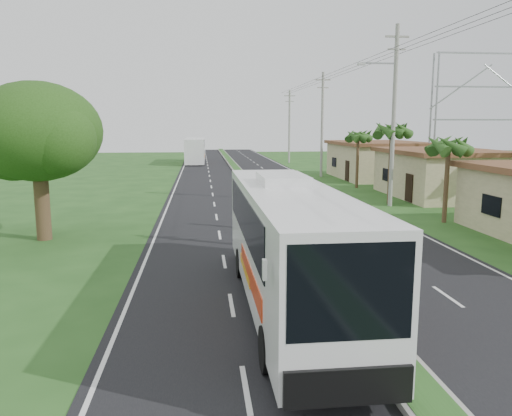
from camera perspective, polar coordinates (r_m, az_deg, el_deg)
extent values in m
plane|color=#244C1B|center=(16.25, 9.81, -10.44)|extent=(180.00, 180.00, 0.00)
cube|color=black|center=(35.36, 0.89, 0.52)|extent=(14.00, 160.00, 0.02)
cube|color=gray|center=(35.35, 0.89, 0.66)|extent=(1.20, 160.00, 0.17)
cube|color=#244C1B|center=(35.34, 0.89, 0.80)|extent=(0.95, 160.00, 0.02)
cube|color=silver|center=(35.18, -10.01, 0.31)|extent=(0.12, 160.00, 0.01)
cube|color=silver|center=(36.79, 11.30, 0.67)|extent=(0.12, 160.00, 0.01)
cube|color=tan|center=(41.17, 20.28, 3.54)|extent=(7.00, 10.00, 3.35)
cube|color=brown|center=(41.05, 20.43, 6.08)|extent=(7.60, 10.60, 0.32)
cube|color=tan|center=(54.01, 13.68, 5.20)|extent=(8.00, 11.00, 3.50)
cube|color=brown|center=(53.91, 13.76, 7.22)|extent=(8.60, 11.60, 0.32)
cylinder|color=#473321|center=(30.17, 20.93, 2.75)|extent=(0.26, 0.26, 4.60)
cylinder|color=#473321|center=(36.25, 15.09, 4.70)|extent=(0.26, 0.26, 5.40)
cylinder|color=#473321|center=(44.90, 11.51, 5.30)|extent=(0.26, 0.26, 4.80)
cylinder|color=#473321|center=(26.06, -23.27, 0.97)|extent=(0.70, 0.70, 4.00)
ellipsoid|color=#1F4312|center=(25.83, -23.73, 8.01)|extent=(6.00, 6.00, 4.68)
sphere|color=#1F4312|center=(27.04, -26.01, 6.82)|extent=(3.80, 3.80, 3.80)
sphere|color=#1F4312|center=(24.54, -21.69, 7.40)|extent=(3.40, 3.40, 3.40)
cylinder|color=gray|center=(35.10, 15.46, 9.93)|extent=(0.28, 0.28, 12.00)
cube|color=gray|center=(35.56, 15.84, 18.33)|extent=(1.60, 0.12, 0.12)
cube|color=gray|center=(35.44, 15.78, 17.06)|extent=(1.20, 0.10, 0.10)
cube|color=gray|center=(34.91, 13.81, 15.77)|extent=(2.40, 0.10, 0.10)
cylinder|color=gray|center=(54.21, 7.56, 9.36)|extent=(0.28, 0.28, 11.00)
cube|color=gray|center=(54.41, 7.67, 14.32)|extent=(1.60, 0.12, 0.12)
cube|color=gray|center=(54.35, 7.65, 13.48)|extent=(1.20, 0.10, 0.10)
cylinder|color=gray|center=(73.79, 3.83, 9.23)|extent=(0.28, 0.28, 10.50)
cube|color=gray|center=(73.91, 3.87, 12.68)|extent=(1.60, 0.12, 0.12)
cube|color=gray|center=(73.87, 3.86, 12.06)|extent=(1.20, 0.10, 0.10)
cylinder|color=gray|center=(49.06, 19.83, 9.48)|extent=(0.18, 0.18, 12.00)
cylinder|color=gray|center=(49.96, 19.32, 9.50)|extent=(0.18, 0.18, 12.00)
cube|color=gray|center=(51.86, 24.62, 9.16)|extent=(10.00, 0.14, 0.14)
cube|color=gray|center=(51.97, 24.85, 12.46)|extent=(10.00, 0.14, 0.14)
cube|color=gray|center=(52.26, 25.09, 15.73)|extent=(10.00, 0.14, 0.14)
cube|color=white|center=(14.91, 3.76, -3.85)|extent=(2.60, 12.25, 3.21)
cube|color=black|center=(15.36, 3.38, -0.76)|extent=(2.64, 9.80, 1.29)
cube|color=black|center=(9.10, 10.66, -9.37)|extent=(2.30, 0.15, 1.80)
cube|color=red|center=(13.92, 4.63, -7.57)|extent=(2.62, 5.32, 0.56)
cube|color=#FFAD15|center=(15.43, 3.52, -6.84)|extent=(2.61, 3.07, 0.26)
cube|color=white|center=(15.81, 3.04, 3.35)|extent=(1.44, 2.45, 0.29)
cylinder|color=black|center=(11.61, 1.37, -15.83)|extent=(0.33, 1.06, 1.06)
cylinder|color=black|center=(12.12, 12.62, -14.95)|extent=(0.33, 1.06, 1.06)
cylinder|color=black|center=(18.29, -1.70, -6.30)|extent=(0.33, 1.06, 1.06)
cylinder|color=black|center=(18.61, 5.43, -6.05)|extent=(0.33, 1.06, 1.06)
cube|color=white|center=(74.14, -6.94, 6.57)|extent=(2.89, 12.37, 3.43)
cube|color=black|center=(74.64, -6.95, 7.38)|extent=(2.88, 9.16, 1.17)
cube|color=orange|center=(73.11, -6.96, 6.02)|extent=(2.83, 5.94, 0.38)
cylinder|color=black|center=(69.19, -8.02, 5.22)|extent=(0.34, 1.03, 1.03)
cylinder|color=black|center=(69.12, -6.06, 5.25)|extent=(0.34, 1.03, 1.03)
cylinder|color=black|center=(78.81, -7.69, 5.73)|extent=(0.34, 1.03, 1.03)
cylinder|color=black|center=(78.75, -5.97, 5.76)|extent=(0.34, 1.03, 1.03)
imported|color=black|center=(26.67, -0.64, -1.24)|extent=(1.89, 1.11, 1.10)
imported|color=maroon|center=(26.52, -0.64, 0.57)|extent=(0.72, 0.60, 1.70)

